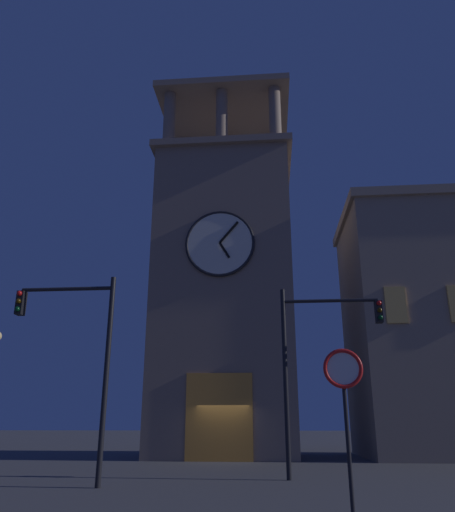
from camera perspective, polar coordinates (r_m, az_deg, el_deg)
name	(u,v)px	position (r m, az deg, el deg)	size (l,w,h in m)	color
ground_plane	(223,462)	(24.74, -0.49, -22.59)	(200.00, 200.00, 0.00)	#424247
clocktower	(225,289)	(28.73, -0.26, -3.87)	(8.12, 6.94, 23.80)	gray
traffic_signal_near	(78,343)	(15.78, -16.80, -9.56)	(3.10, 0.41, 6.01)	black
traffic_signal_mid	(316,349)	(17.16, 10.10, -10.52)	(3.43, 0.41, 6.13)	black
no_horn_sign	(344,383)	(10.27, 13.26, -14.01)	(0.78, 0.14, 3.10)	black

